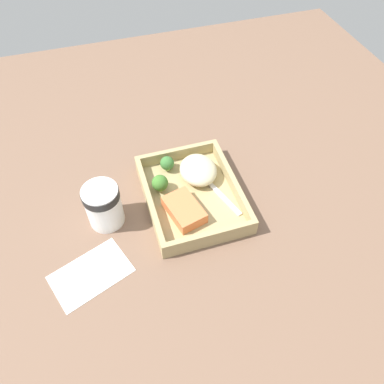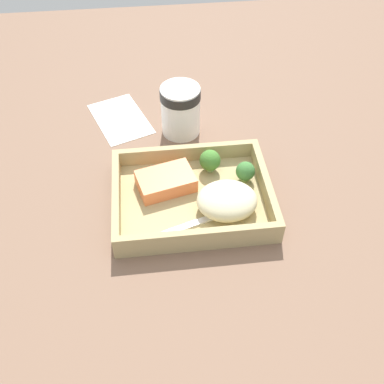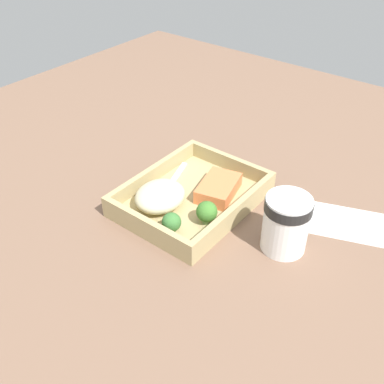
{
  "view_description": "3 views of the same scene",
  "coord_description": "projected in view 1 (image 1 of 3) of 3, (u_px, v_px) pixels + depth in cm",
  "views": [
    {
      "loc": [
        -53.27,
        16.59,
        70.13
      ],
      "look_at": [
        0.0,
        0.0,
        2.7
      ],
      "focal_mm": 35.0,
      "sensor_mm": 36.0,
      "label": 1
    },
    {
      "loc": [
        -6.1,
        -53.27,
        59.98
      ],
      "look_at": [
        0.0,
        0.0,
        2.7
      ],
      "focal_mm": 42.0,
      "sensor_mm": 36.0,
      "label": 2
    },
    {
      "loc": [
        55.39,
        43.49,
        54.9
      ],
      "look_at": [
        0.0,
        0.0,
        2.7
      ],
      "focal_mm": 42.0,
      "sensor_mm": 36.0,
      "label": 3
    }
  ],
  "objects": [
    {
      "name": "ground_plane",
      "position": [
        192.0,
        202.0,
        0.9
      ],
      "size": [
        160.0,
        160.0,
        2.0
      ],
      "primitive_type": "cube",
      "color": "brown"
    },
    {
      "name": "takeout_tray",
      "position": [
        192.0,
        198.0,
        0.89
      ],
      "size": [
        27.49,
        21.48,
        1.2
      ],
      "primitive_type": "cube",
      "color": "tan",
      "rests_on": "ground_plane"
    },
    {
      "name": "tray_rim",
      "position": [
        192.0,
        192.0,
        0.87
      ],
      "size": [
        27.49,
        21.48,
        3.26
      ],
      "color": "tan",
      "rests_on": "takeout_tray"
    },
    {
      "name": "salmon_fillet",
      "position": [
        184.0,
        210.0,
        0.84
      ],
      "size": [
        11.21,
        8.74,
        2.82
      ],
      "primitive_type": "cube",
      "rotation": [
        0.0,
        0.0,
        0.25
      ],
      "color": "#EA7845",
      "rests_on": "takeout_tray"
    },
    {
      "name": "mashed_potatoes",
      "position": [
        198.0,
        170.0,
        0.91
      ],
      "size": [
        10.38,
        8.99,
        4.5
      ],
      "primitive_type": "ellipsoid",
      "color": "beige",
      "rests_on": "takeout_tray"
    },
    {
      "name": "broccoli_floret_1",
      "position": [
        167.0,
        163.0,
        0.93
      ],
      "size": [
        3.5,
        3.5,
        4.03
      ],
      "color": "#85AB5C",
      "rests_on": "takeout_tray"
    },
    {
      "name": "broccoli_floret_2",
      "position": [
        160.0,
        183.0,
        0.88
      ],
      "size": [
        3.91,
        3.91,
        4.48
      ],
      "color": "#7FA566",
      "rests_on": "takeout_tray"
    },
    {
      "name": "fork",
      "position": [
        216.0,
        190.0,
        0.9
      ],
      "size": [
        15.54,
        6.45,
        0.44
      ],
      "color": "silver",
      "rests_on": "takeout_tray"
    },
    {
      "name": "paper_cup",
      "position": [
        103.0,
        205.0,
        0.81
      ],
      "size": [
        8.07,
        8.07,
        10.49
      ],
      "color": "white",
      "rests_on": "ground_plane"
    },
    {
      "name": "receipt_slip",
      "position": [
        91.0,
        274.0,
        0.77
      ],
      "size": [
        14.74,
        18.09,
        0.24
      ],
      "primitive_type": "cube",
      "rotation": [
        0.0,
        0.0,
        0.36
      ],
      "color": "white",
      "rests_on": "ground_plane"
    }
  ]
}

